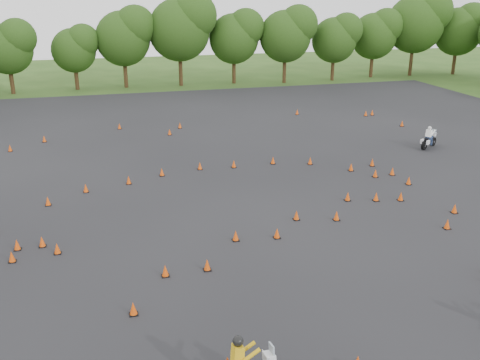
{
  "coord_description": "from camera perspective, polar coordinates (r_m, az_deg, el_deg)",
  "views": [
    {
      "loc": [
        -6.68,
        -20.94,
        10.39
      ],
      "look_at": [
        0.0,
        4.0,
        1.2
      ],
      "focal_mm": 40.0,
      "sensor_mm": 36.0,
      "label": 1
    }
  ],
  "objects": [
    {
      "name": "rider_white",
      "position": [
        39.43,
        19.55,
        4.36
      ],
      "size": [
        2.05,
        1.6,
        1.57
      ],
      "primitive_type": null,
      "rotation": [
        0.0,
        0.0,
        0.56
      ],
      "color": "white",
      "rests_on": "ground"
    },
    {
      "name": "ground",
      "position": [
        24.31,
        2.45,
        -5.73
      ],
      "size": [
        140.0,
        140.0,
        0.0
      ],
      "primitive_type": "plane",
      "color": "#2D5119",
      "rests_on": "ground"
    },
    {
      "name": "traffic_cones",
      "position": [
        28.66,
        0.29,
        -1.17
      ],
      "size": [
        36.55,
        32.59,
        0.45
      ],
      "color": "#DB4809",
      "rests_on": "asphalt_pad"
    },
    {
      "name": "treeline",
      "position": [
        57.32,
        -3.8,
        13.76
      ],
      "size": [
        87.14,
        32.48,
        11.07
      ],
      "color": "#223F12",
      "rests_on": "ground"
    },
    {
      "name": "asphalt_pad",
      "position": [
        29.63,
        -1.0,
        -0.92
      ],
      "size": [
        62.0,
        62.0,
        0.0
      ],
      "primitive_type": "plane",
      "color": "black",
      "rests_on": "ground"
    }
  ]
}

